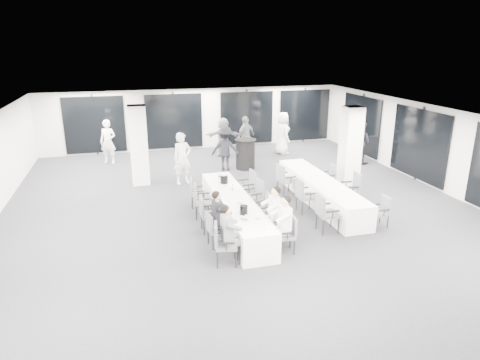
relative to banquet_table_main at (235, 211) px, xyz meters
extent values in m
cube|color=#232328|center=(0.46, 1.13, -0.39)|extent=(14.00, 16.00, 0.02)
cube|color=white|center=(0.46, 1.13, 2.43)|extent=(14.00, 16.00, 0.02)
cube|color=beige|center=(7.47, 1.13, 1.02)|extent=(0.02, 16.00, 2.80)
cube|color=beige|center=(0.46, 9.14, 1.02)|extent=(14.00, 0.02, 2.80)
cube|color=beige|center=(0.46, -6.88, 1.02)|extent=(14.00, 0.02, 2.80)
cube|color=black|center=(0.46, 9.07, 0.98)|extent=(13.60, 0.06, 2.50)
cube|color=black|center=(7.40, 2.13, 0.98)|extent=(0.06, 14.00, 2.50)
cube|color=white|center=(-2.34, 4.33, 1.02)|extent=(0.60, 0.60, 2.80)
cube|color=white|center=(4.66, 2.13, 1.02)|extent=(0.60, 0.60, 2.80)
cube|color=silver|center=(0.00, 0.00, 0.00)|extent=(0.90, 5.00, 0.75)
cube|color=silver|center=(3.02, 0.92, 0.00)|extent=(0.90, 5.00, 0.75)
cylinder|color=black|center=(1.78, 5.19, 0.22)|extent=(0.75, 0.75, 1.18)
cylinder|color=black|center=(1.78, 5.19, 0.81)|extent=(0.86, 0.86, 0.02)
cube|color=#515359|center=(-0.75, -2.15, 0.09)|extent=(0.56, 0.58, 0.08)
cube|color=#515359|center=(-0.97, -2.10, 0.37)|extent=(0.15, 0.48, 0.48)
cylinder|color=black|center=(-0.91, -1.90, -0.16)|extent=(0.04, 0.04, 0.42)
cylinder|color=black|center=(-0.99, -2.31, -0.16)|extent=(0.04, 0.04, 0.42)
cylinder|color=black|center=(-0.51, -1.98, -0.16)|extent=(0.04, 0.04, 0.42)
cylinder|color=black|center=(-0.59, -2.39, -0.16)|extent=(0.04, 0.04, 0.42)
cube|color=black|center=(-0.70, -1.89, 0.27)|extent=(0.35, 0.11, 0.04)
cube|color=black|center=(-0.80, -2.40, 0.27)|extent=(0.35, 0.11, 0.04)
cube|color=#515359|center=(-0.75, -1.18, 0.03)|extent=(0.47, 0.48, 0.07)
cube|color=#515359|center=(-0.95, -1.21, 0.27)|extent=(0.11, 0.42, 0.41)
cylinder|color=black|center=(-0.95, -1.03, -0.19)|extent=(0.03, 0.03, 0.37)
cylinder|color=black|center=(-0.91, -1.39, -0.19)|extent=(0.03, 0.03, 0.37)
cylinder|color=black|center=(-0.59, -0.98, -0.19)|extent=(0.03, 0.03, 0.37)
cylinder|color=black|center=(-0.55, -1.34, -0.19)|extent=(0.03, 0.03, 0.37)
cube|color=black|center=(-0.78, -0.96, 0.18)|extent=(0.31, 0.08, 0.04)
cube|color=black|center=(-0.72, -1.41, 0.18)|extent=(0.31, 0.08, 0.04)
cube|color=#515359|center=(-0.75, -0.30, 0.08)|extent=(0.48, 0.50, 0.08)
cube|color=#515359|center=(-0.97, -0.29, 0.35)|extent=(0.07, 0.47, 0.47)
cylinder|color=black|center=(-0.95, -0.09, -0.17)|extent=(0.04, 0.04, 0.41)
cylinder|color=black|center=(-0.96, -0.49, -0.17)|extent=(0.04, 0.04, 0.41)
cylinder|color=black|center=(-0.54, -0.10, -0.17)|extent=(0.04, 0.04, 0.41)
cylinder|color=black|center=(-0.55, -0.50, -0.17)|extent=(0.04, 0.04, 0.41)
cube|color=black|center=(-0.74, -0.04, 0.25)|extent=(0.34, 0.05, 0.04)
cube|color=black|center=(-0.76, -0.55, 0.25)|extent=(0.34, 0.05, 0.04)
cube|color=#515359|center=(-0.75, 0.68, 0.10)|extent=(0.57, 0.58, 0.08)
cube|color=#515359|center=(-0.98, 0.72, 0.38)|extent=(0.15, 0.49, 0.48)
cylinder|color=black|center=(-0.92, 0.92, -0.16)|extent=(0.04, 0.04, 0.43)
cylinder|color=black|center=(-0.99, 0.51, -0.16)|extent=(0.04, 0.04, 0.43)
cylinder|color=black|center=(-0.51, 0.85, -0.16)|extent=(0.04, 0.04, 0.43)
cylinder|color=black|center=(-0.58, 0.44, -0.16)|extent=(0.04, 0.04, 0.43)
cube|color=black|center=(-0.70, 0.94, 0.27)|extent=(0.36, 0.11, 0.04)
cube|color=black|center=(-0.80, 0.42, 0.27)|extent=(0.36, 0.11, 0.04)
cube|color=#515359|center=(-0.75, 1.57, 0.05)|extent=(0.51, 0.52, 0.08)
cube|color=#515359|center=(-0.95, 1.60, 0.30)|extent=(0.13, 0.44, 0.43)
cylinder|color=black|center=(-0.90, 1.78, -0.18)|extent=(0.03, 0.03, 0.39)
cylinder|color=black|center=(-0.97, 1.41, -0.18)|extent=(0.03, 0.03, 0.39)
cylinder|color=black|center=(-0.53, 1.72, -0.18)|extent=(0.03, 0.03, 0.39)
cylinder|color=black|center=(-0.60, 1.35, -0.18)|extent=(0.03, 0.03, 0.39)
cube|color=black|center=(-0.71, 1.80, 0.21)|extent=(0.32, 0.09, 0.04)
cube|color=black|center=(-0.79, 1.33, 0.21)|extent=(0.32, 0.09, 0.04)
cube|color=#515359|center=(0.75, -1.94, 0.05)|extent=(0.48, 0.50, 0.08)
cube|color=#515359|center=(0.96, -1.96, 0.30)|extent=(0.10, 0.44, 0.43)
cylinder|color=black|center=(0.92, -2.15, -0.18)|extent=(0.03, 0.03, 0.39)
cylinder|color=black|center=(0.96, -1.77, -0.18)|extent=(0.03, 0.03, 0.39)
cylinder|color=black|center=(0.54, -2.10, -0.18)|extent=(0.03, 0.03, 0.39)
cylinder|color=black|center=(0.58, -1.73, -0.18)|extent=(0.03, 0.03, 0.39)
cube|color=black|center=(0.72, -2.17, 0.21)|extent=(0.32, 0.07, 0.04)
cube|color=black|center=(0.78, -1.70, 0.21)|extent=(0.32, 0.07, 0.04)
cube|color=#515359|center=(0.75, -1.24, 0.05)|extent=(0.48, 0.50, 0.08)
cube|color=#515359|center=(0.96, -1.22, 0.31)|extent=(0.10, 0.44, 0.44)
cylinder|color=black|center=(0.96, -1.41, -0.18)|extent=(0.03, 0.03, 0.39)
cylinder|color=black|center=(0.92, -1.04, -0.18)|extent=(0.03, 0.03, 0.39)
cylinder|color=black|center=(0.58, -1.45, -0.18)|extent=(0.03, 0.03, 0.39)
cylinder|color=black|center=(0.54, -1.08, -0.18)|extent=(0.03, 0.03, 0.39)
cube|color=black|center=(0.77, -1.48, 0.22)|extent=(0.33, 0.07, 0.04)
cube|color=black|center=(0.73, -1.01, 0.22)|extent=(0.33, 0.07, 0.04)
cube|color=#515359|center=(0.75, -0.23, 0.04)|extent=(0.48, 0.49, 0.07)
cube|color=#515359|center=(0.95, -0.21, 0.29)|extent=(0.11, 0.43, 0.43)
cylinder|color=black|center=(0.96, -0.39, -0.19)|extent=(0.03, 0.03, 0.38)
cylinder|color=black|center=(0.91, -0.03, -0.19)|extent=(0.03, 0.03, 0.38)
cylinder|color=black|center=(0.59, -0.44, -0.19)|extent=(0.03, 0.03, 0.38)
cylinder|color=black|center=(0.54, -0.07, -0.19)|extent=(0.03, 0.03, 0.38)
cube|color=black|center=(0.78, -0.46, 0.20)|extent=(0.32, 0.08, 0.04)
cube|color=black|center=(0.72, 0.00, 0.20)|extent=(0.32, 0.08, 0.04)
cube|color=#515359|center=(0.75, 0.73, 0.08)|extent=(0.53, 0.54, 0.08)
cube|color=#515359|center=(0.97, 0.76, 0.36)|extent=(0.12, 0.47, 0.47)
cylinder|color=black|center=(0.98, 0.55, -0.17)|extent=(0.04, 0.04, 0.42)
cylinder|color=black|center=(0.93, 0.96, -0.17)|extent=(0.04, 0.04, 0.42)
cylinder|color=black|center=(0.57, 0.50, -0.17)|extent=(0.04, 0.04, 0.42)
cylinder|color=black|center=(0.52, 0.91, -0.17)|extent=(0.04, 0.04, 0.42)
cube|color=black|center=(0.78, 0.48, 0.26)|extent=(0.35, 0.08, 0.04)
cube|color=black|center=(0.72, 0.98, 0.26)|extent=(0.35, 0.08, 0.04)
cube|color=#515359|center=(0.75, 1.52, 0.11)|extent=(0.52, 0.54, 0.09)
cube|color=#515359|center=(0.99, 1.54, 0.40)|extent=(0.09, 0.50, 0.50)
cylinder|color=black|center=(0.98, 1.32, -0.15)|extent=(0.04, 0.04, 0.44)
cylinder|color=black|center=(0.95, 1.75, -0.15)|extent=(0.04, 0.04, 0.44)
cylinder|color=black|center=(0.55, 1.30, -0.15)|extent=(0.04, 0.04, 0.44)
cylinder|color=black|center=(0.52, 1.73, -0.15)|extent=(0.04, 0.04, 0.44)
cube|color=black|center=(0.76, 1.25, 0.29)|extent=(0.37, 0.06, 0.04)
cube|color=black|center=(0.74, 1.79, 0.29)|extent=(0.37, 0.06, 0.04)
cube|color=#515359|center=(2.27, -1.13, 0.12)|extent=(0.51, 0.53, 0.09)
cube|color=#515359|center=(2.03, -1.13, 0.41)|extent=(0.07, 0.50, 0.50)
cylinder|color=black|center=(2.05, -0.91, -0.15)|extent=(0.04, 0.04, 0.45)
cylinder|color=black|center=(2.05, -1.35, -0.15)|extent=(0.04, 0.04, 0.45)
cylinder|color=black|center=(2.49, -0.92, -0.15)|extent=(0.04, 0.04, 0.45)
cylinder|color=black|center=(2.49, -1.36, -0.15)|extent=(0.04, 0.04, 0.45)
cube|color=black|center=(2.27, -0.86, 0.30)|extent=(0.37, 0.05, 0.04)
cube|color=black|center=(2.27, -1.41, 0.30)|extent=(0.37, 0.05, 0.04)
cube|color=#515359|center=(2.27, 0.28, 0.11)|extent=(0.52, 0.54, 0.09)
cube|color=#515359|center=(2.03, 0.27, 0.41)|extent=(0.08, 0.50, 0.50)
cylinder|color=black|center=(2.05, 0.49, -0.15)|extent=(0.04, 0.04, 0.44)
cylinder|color=black|center=(2.06, 0.06, -0.15)|extent=(0.04, 0.04, 0.44)
cylinder|color=black|center=(2.48, 0.50, -0.15)|extent=(0.04, 0.04, 0.44)
cylinder|color=black|center=(2.49, 0.07, -0.15)|extent=(0.04, 0.04, 0.44)
cube|color=black|center=(2.26, 0.55, 0.30)|extent=(0.37, 0.06, 0.04)
cube|color=black|center=(2.28, 0.01, 0.30)|extent=(0.37, 0.06, 0.04)
cube|color=#515359|center=(2.27, 1.91, 0.11)|extent=(0.57, 0.59, 0.09)
cube|color=#515359|center=(2.04, 1.87, 0.40)|extent=(0.14, 0.50, 0.50)
cylinder|color=black|center=(2.02, 2.09, -0.15)|extent=(0.04, 0.04, 0.44)
cylinder|color=black|center=(2.09, 1.66, -0.15)|extent=(0.04, 0.04, 0.44)
cylinder|color=black|center=(2.45, 2.16, -0.15)|extent=(0.04, 0.04, 0.44)
cylinder|color=black|center=(2.52, 1.73, -0.15)|extent=(0.04, 0.04, 0.44)
cube|color=black|center=(2.23, 2.18, 0.29)|extent=(0.37, 0.10, 0.04)
cube|color=black|center=(2.31, 1.64, 0.29)|extent=(0.37, 0.10, 0.04)
cube|color=#515359|center=(3.77, -1.21, 0.03)|extent=(0.42, 0.44, 0.07)
cube|color=#515359|center=(3.97, -1.20, 0.27)|extent=(0.06, 0.42, 0.41)
cylinder|color=black|center=(3.96, -1.38, -0.19)|extent=(0.03, 0.03, 0.37)
cylinder|color=black|center=(3.95, -1.02, -0.19)|extent=(0.03, 0.03, 0.37)
cylinder|color=black|center=(3.59, -1.39, -0.19)|extent=(0.03, 0.03, 0.37)
cylinder|color=black|center=(3.59, -1.03, -0.19)|extent=(0.03, 0.03, 0.37)
cube|color=black|center=(3.78, -1.43, 0.18)|extent=(0.31, 0.04, 0.04)
cube|color=black|center=(3.77, -0.98, 0.18)|extent=(0.31, 0.04, 0.04)
cube|color=#515359|center=(3.77, 0.45, 0.11)|extent=(0.55, 0.57, 0.09)
cube|color=#515359|center=(4.01, 0.43, 0.41)|extent=(0.12, 0.50, 0.50)
cylinder|color=black|center=(3.96, 0.21, -0.15)|extent=(0.04, 0.04, 0.45)
cylinder|color=black|center=(4.01, 0.64, -0.15)|extent=(0.04, 0.04, 0.45)
cylinder|color=black|center=(3.53, 0.26, -0.15)|extent=(0.04, 0.04, 0.45)
cylinder|color=black|center=(3.58, 0.69, -0.15)|extent=(0.04, 0.04, 0.45)
cube|color=black|center=(3.74, 0.18, 0.30)|extent=(0.37, 0.08, 0.04)
cube|color=black|center=(3.80, 0.72, 0.30)|extent=(0.37, 0.08, 0.04)
cube|color=#515359|center=(3.77, 1.97, 0.04)|extent=(0.44, 0.46, 0.07)
cube|color=#515359|center=(3.97, 1.98, 0.29)|extent=(0.07, 0.43, 0.43)
cylinder|color=black|center=(3.96, 1.79, -0.18)|extent=(0.03, 0.03, 0.38)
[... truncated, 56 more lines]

